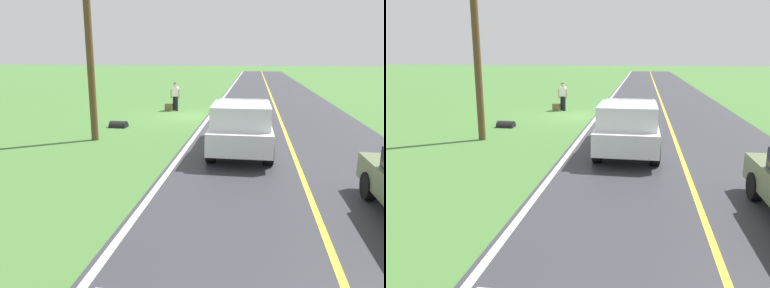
# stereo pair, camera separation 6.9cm
# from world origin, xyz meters

# --- Properties ---
(ground_plane) EXTENTS (200.00, 200.00, 0.00)m
(ground_plane) POSITION_xyz_m (0.00, 0.00, 0.00)
(ground_plane) COLOR #427033
(road_surface) EXTENTS (8.04, 120.00, 0.00)m
(road_surface) POSITION_xyz_m (-4.97, 0.00, 0.00)
(road_surface) COLOR #333338
(road_surface) RESTS_ON ground
(lane_edge_line) EXTENTS (0.16, 117.60, 0.00)m
(lane_edge_line) POSITION_xyz_m (-1.14, 0.00, 0.01)
(lane_edge_line) COLOR silver
(lane_edge_line) RESTS_ON ground
(lane_centre_line) EXTENTS (0.14, 117.60, 0.00)m
(lane_centre_line) POSITION_xyz_m (-4.97, 0.00, 0.01)
(lane_centre_line) COLOR gold
(lane_centre_line) RESTS_ON ground
(hitchhiker_walking) EXTENTS (0.62, 0.53, 1.75)m
(hitchhiker_walking) POSITION_xyz_m (1.21, -2.02, 0.98)
(hitchhiker_walking) COLOR black
(hitchhiker_walking) RESTS_ON ground
(suitcase_carried) EXTENTS (0.47, 0.23, 0.42)m
(suitcase_carried) POSITION_xyz_m (1.64, -1.97, 0.21)
(suitcase_carried) COLOR brown
(suitcase_carried) RESTS_ON ground
(pickup_truck_passing) EXTENTS (2.13, 5.41, 1.82)m
(pickup_truck_passing) POSITION_xyz_m (-3.15, 7.32, 0.97)
(pickup_truck_passing) COLOR silver
(pickup_truck_passing) RESTS_ON ground
(utility_pole_roadside) EXTENTS (0.28, 0.28, 7.07)m
(utility_pole_roadside) POSITION_xyz_m (2.75, 6.41, 3.54)
(utility_pole_roadside) COLOR brown
(utility_pole_roadside) RESTS_ON ground
(drainage_culvert) EXTENTS (0.80, 0.60, 0.60)m
(drainage_culvert) POSITION_xyz_m (2.77, 3.71, 0.00)
(drainage_culvert) COLOR black
(drainage_culvert) RESTS_ON ground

